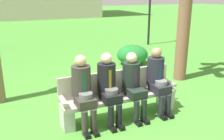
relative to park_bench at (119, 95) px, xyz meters
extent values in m
plane|color=#468C31|center=(0.09, 0.17, -0.44)|extent=(80.00, 80.00, 0.00)
cube|color=#B7AD9E|center=(0.00, -0.06, -0.02)|extent=(2.34, 0.44, 0.07)
cube|color=#B7AD9E|center=(0.00, 0.13, 0.24)|extent=(2.34, 0.06, 0.45)
cube|color=#B7AD9E|center=(-1.13, -0.06, 0.11)|extent=(0.08, 0.44, 0.06)
cube|color=#B7AD9E|center=(1.13, -0.06, 0.11)|extent=(0.08, 0.44, 0.06)
cube|color=#BABABA|center=(-1.07, -0.06, -0.25)|extent=(0.20, 0.37, 0.38)
cube|color=#BABABA|center=(1.07, -0.06, -0.25)|extent=(0.20, 0.37, 0.38)
cube|color=#38332D|center=(-0.77, -0.23, 0.09)|extent=(0.32, 0.38, 0.16)
cylinder|color=#38332D|center=(-0.85, -0.42, -0.21)|extent=(0.11, 0.11, 0.45)
cylinder|color=#38332D|center=(-0.69, -0.42, -0.21)|extent=(0.11, 0.11, 0.45)
cube|color=black|center=(-0.85, -0.48, -0.40)|extent=(0.09, 0.22, 0.07)
cube|color=black|center=(-0.69, -0.48, -0.40)|extent=(0.09, 0.22, 0.07)
cylinder|color=#38332D|center=(-0.77, -0.04, 0.42)|extent=(0.34, 0.34, 0.55)
cube|color=#144C3D|center=(-0.77, -0.21, 0.44)|extent=(0.05, 0.01, 0.35)
sphere|color=tan|center=(-0.77, -0.04, 0.79)|extent=(0.21, 0.21, 0.21)
cylinder|color=slate|center=(-0.76, -0.25, 0.22)|extent=(0.24, 0.24, 0.09)
cube|color=black|center=(-0.28, -0.23, 0.09)|extent=(0.32, 0.38, 0.16)
cylinder|color=black|center=(-0.36, -0.42, -0.21)|extent=(0.11, 0.11, 0.45)
cylinder|color=black|center=(-0.20, -0.42, -0.21)|extent=(0.11, 0.11, 0.45)
cube|color=black|center=(-0.36, -0.48, -0.40)|extent=(0.09, 0.22, 0.07)
cube|color=black|center=(-0.20, -0.48, -0.40)|extent=(0.09, 0.22, 0.07)
cylinder|color=black|center=(-0.28, -0.04, 0.41)|extent=(0.34, 0.34, 0.54)
cube|color=olive|center=(-0.28, -0.21, 0.43)|extent=(0.05, 0.01, 0.34)
sphere|color=beige|center=(-0.28, -0.04, 0.78)|extent=(0.21, 0.21, 0.21)
cylinder|color=#5C5C5C|center=(-0.28, -0.25, 0.22)|extent=(0.24, 0.24, 0.09)
cube|color=#1E2823|center=(0.24, -0.23, 0.09)|extent=(0.32, 0.38, 0.16)
cylinder|color=#1E2823|center=(0.16, -0.42, -0.21)|extent=(0.11, 0.11, 0.45)
cylinder|color=#1E2823|center=(0.32, -0.42, -0.21)|extent=(0.11, 0.11, 0.45)
cube|color=black|center=(0.16, -0.48, -0.40)|extent=(0.09, 0.22, 0.07)
cube|color=black|center=(0.32, -0.48, -0.40)|extent=(0.09, 0.22, 0.07)
cylinder|color=#1E2823|center=(0.24, -0.04, 0.39)|extent=(0.34, 0.34, 0.50)
cube|color=#4C1951|center=(0.24, -0.21, 0.41)|extent=(0.05, 0.01, 0.32)
sphere|color=beige|center=(0.24, -0.04, 0.73)|extent=(0.21, 0.21, 0.21)
cube|color=#23232D|center=(0.79, -0.23, 0.09)|extent=(0.32, 0.38, 0.16)
cylinder|color=#23232D|center=(0.71, -0.42, -0.21)|extent=(0.11, 0.11, 0.45)
cylinder|color=#23232D|center=(0.87, -0.42, -0.21)|extent=(0.11, 0.11, 0.45)
cube|color=black|center=(0.71, -0.48, -0.40)|extent=(0.09, 0.22, 0.07)
cube|color=black|center=(0.87, -0.48, -0.40)|extent=(0.09, 0.22, 0.07)
cylinder|color=#23232D|center=(0.79, -0.04, 0.41)|extent=(0.34, 0.34, 0.54)
cube|color=navy|center=(0.79, -0.21, 0.43)|extent=(0.05, 0.01, 0.34)
sphere|color=#9E7556|center=(0.79, -0.04, 0.78)|extent=(0.21, 0.21, 0.21)
cylinder|color=slate|center=(0.80, -0.25, 0.22)|extent=(0.24, 0.24, 0.09)
cylinder|color=brown|center=(2.54, 1.28, 1.44)|extent=(0.34, 0.34, 3.74)
ellipsoid|color=#21782D|center=(2.04, 3.17, -0.10)|extent=(1.07, 0.98, 0.67)
cylinder|color=black|center=(4.36, 5.84, 1.32)|extent=(0.10, 0.10, 3.51)
camera|label=1|loc=(-1.98, -4.06, 1.92)|focal=39.91mm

